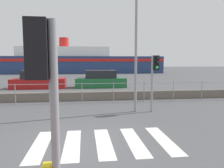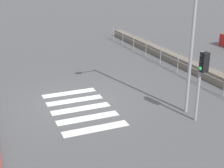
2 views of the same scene
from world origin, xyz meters
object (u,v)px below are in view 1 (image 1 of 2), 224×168
object	(u,v)px
parked_car_green	(101,80)
ferry_boat	(80,62)
streetlamp	(137,27)
traffic_light_near	(45,88)
traffic_light_far	(155,71)
parked_car_red	(39,81)

from	to	relation	value
parked_car_green	ferry_boat	bearing A→B (deg)	95.62
ferry_boat	streetlamp	bearing A→B (deg)	-84.52
traffic_light_near	traffic_light_far	distance (m)	8.02
traffic_light_near	parked_car_red	distance (m)	17.37
streetlamp	parked_car_green	world-z (taller)	streetlamp
parked_car_green	streetlamp	bearing A→B (deg)	-84.84
streetlamp	ferry_boat	size ratio (longest dim) A/B	0.20
streetlamp	parked_car_red	xyz separation A→B (m)	(-6.27, 9.95, -3.19)
traffic_light_near	parked_car_red	bearing A→B (deg)	101.52
traffic_light_far	parked_car_red	world-z (taller)	traffic_light_far
traffic_light_far	parked_car_green	distance (m)	10.08
traffic_light_near	traffic_light_far	size ratio (longest dim) A/B	1.08
parked_car_green	parked_car_red	bearing A→B (deg)	-180.00
traffic_light_near	parked_car_green	bearing A→B (deg)	83.56
traffic_light_near	traffic_light_far	xyz separation A→B (m)	(3.67, 7.13, -0.13)
parked_car_red	ferry_boat	bearing A→B (deg)	82.71
traffic_light_far	streetlamp	world-z (taller)	streetlamp
traffic_light_far	parked_car_green	bearing A→B (deg)	100.14
streetlamp	parked_car_red	size ratio (longest dim) A/B	1.36
traffic_light_near	ferry_boat	size ratio (longest dim) A/B	0.09
ferry_boat	parked_car_red	bearing A→B (deg)	-97.29
ferry_boat	traffic_light_far	bearing A→B (deg)	-83.05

